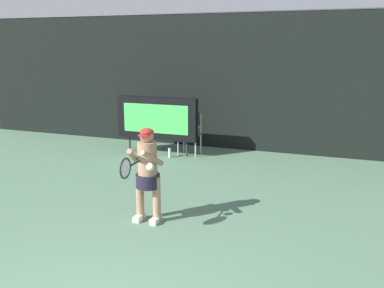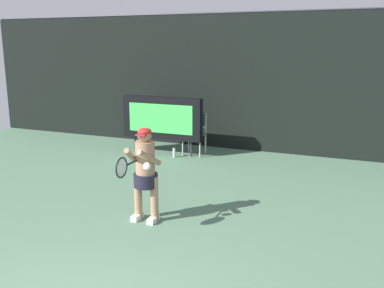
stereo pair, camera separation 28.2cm
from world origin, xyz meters
name	(u,v)px [view 1 (the left image)]	position (x,y,z in m)	size (l,w,h in m)	color
backdrop_screen	(264,84)	(0.00, 8.50, 1.81)	(18.00, 0.12, 3.66)	black
scoreboard	(157,118)	(-2.51, 7.22, 0.95)	(2.20, 0.21, 1.50)	black
umpire_chair	(190,131)	(-1.68, 7.48, 0.62)	(0.52, 0.44, 1.08)	#B7B7BC
water_bottle	(170,153)	(-2.06, 6.98, 0.12)	(0.07, 0.07, 0.27)	silver
tennis_player	(147,171)	(-0.77, 3.13, 0.85)	(0.53, 0.61, 1.54)	white
tennis_racket	(126,168)	(-0.78, 2.46, 1.08)	(0.03, 0.60, 0.31)	black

